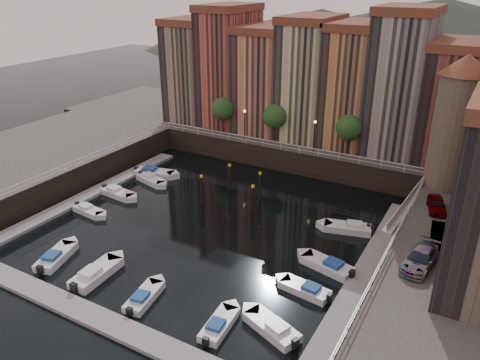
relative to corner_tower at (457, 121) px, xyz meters
The scene contains 30 objects.
ground 26.72m from the corner_tower, 144.06° to the right, with size 200.00×200.00×0.00m, color black.
quay_far 24.65m from the corner_tower, 150.10° to the left, with size 80.00×20.00×3.00m, color black.
quay_left 51.50m from the corner_tower, 161.03° to the right, with size 20.00×36.00×3.00m, color black.
dock_left 40.63m from the corner_tower, 156.82° to the right, with size 2.00×28.00×0.35m, color gray.
dock_right 18.84m from the corner_tower, 103.78° to the right, with size 2.00×28.00×0.35m, color gray.
dock_near 38.63m from the corner_tower, 122.41° to the right, with size 30.00×2.00×0.35m, color gray.
mountains 97.26m from the corner_tower, 100.84° to the left, with size 145.00×100.00×18.00m.
far_terrace 18.98m from the corner_tower, 151.66° to the left, with size 48.70×10.30×17.50m.
corner_tower is the anchor object (origin of this frame).
promenade_trees 21.95m from the corner_tower, behind, with size 21.20×3.20×5.20m.
street_lamps 21.60m from the corner_tower, behind, with size 10.36×0.36×4.18m.
railings 23.10m from the corner_tower, 154.32° to the right, with size 36.08×34.04×0.52m.
gangway 9.86m from the corner_tower, 122.80° to the right, with size 2.78×8.32×3.73m.
mooring_pilings 24.02m from the corner_tower, 155.68° to the right, with size 6.55×4.68×3.78m.
boat_left_1 39.53m from the corner_tower, 149.50° to the right, with size 4.20×1.91×0.95m.
boat_left_2 37.69m from the corner_tower, 156.30° to the right, with size 4.76×2.06×1.08m.
boat_left_3 35.26m from the corner_tower, 163.46° to the right, with size 4.70×2.74×1.05m.
boat_left_4 35.69m from the corner_tower, 166.79° to the right, with size 5.42×3.04×1.21m.
boat_right_0 28.99m from the corner_tower, 106.19° to the right, with size 4.88×3.22×1.10m.
boat_right_1 24.11m from the corner_tower, 109.18° to the right, with size 4.48×2.10×1.01m.
boat_right_2 20.54m from the corner_tower, 112.18° to the right, with size 5.07×2.80×1.14m.
boat_right_3 15.39m from the corner_tower, 127.97° to the right, with size 5.02×2.85×1.12m.
boat_right_4 15.37m from the corner_tower, 129.27° to the right, with size 4.37×2.75×0.98m.
boat_near_0 40.94m from the corner_tower, 136.13° to the right, with size 2.98×4.96×1.11m.
boat_near_1 37.66m from the corner_tower, 130.48° to the right, with size 2.17×5.30×1.21m.
boat_near_2 34.75m from the corner_tower, 122.74° to the right, with size 2.22×4.43×0.99m.
boat_near_3 31.56m from the corner_tower, 111.87° to the right, with size 1.93×4.35×0.98m.
car_a 9.41m from the corner_tower, 88.99° to the right, with size 1.53×3.81×1.30m, color gray.
car_b 14.27m from the corner_tower, 84.39° to the right, with size 1.38×3.95×1.30m, color gray.
car_c 18.45m from the corner_tower, 88.43° to the right, with size 1.96×4.82×1.40m, color gray.
Camera 1 is at (23.41, -35.90, 23.69)m, focal length 35.00 mm.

